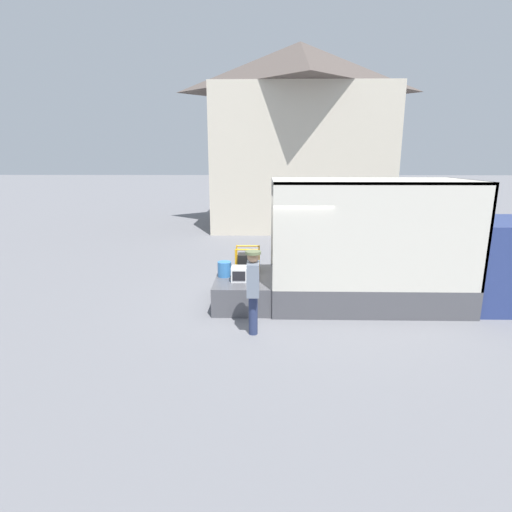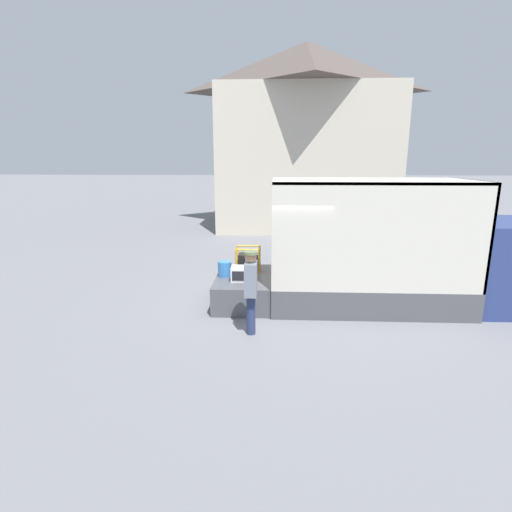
{
  "view_description": "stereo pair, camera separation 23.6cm",
  "coord_description": "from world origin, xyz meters",
  "px_view_note": "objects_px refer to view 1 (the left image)",
  "views": [
    {
      "loc": [
        -0.18,
        -9.34,
        3.43
      ],
      "look_at": [
        -0.37,
        -0.2,
        1.2
      ],
      "focal_mm": 28.0,
      "sensor_mm": 36.0,
      "label": 1
    },
    {
      "loc": [
        0.06,
        -9.33,
        3.43
      ],
      "look_at": [
        -0.37,
        -0.2,
        1.2
      ],
      "focal_mm": 28.0,
      "sensor_mm": 36.0,
      "label": 2
    }
  ],
  "objects_px": {
    "box_truck": "(433,267)",
    "portable_generator": "(248,262)",
    "orange_bucket": "(224,269)",
    "worker_person": "(253,284)",
    "microwave": "(241,274)"
  },
  "relations": [
    {
      "from": "microwave",
      "to": "orange_bucket",
      "type": "height_order",
      "value": "orange_bucket"
    },
    {
      "from": "orange_bucket",
      "to": "worker_person",
      "type": "xyz_separation_m",
      "value": [
        0.75,
        -1.85,
        0.22
      ]
    },
    {
      "from": "worker_person",
      "to": "box_truck",
      "type": "bearing_deg",
      "value": 23.88
    },
    {
      "from": "microwave",
      "to": "box_truck",
      "type": "bearing_deg",
      "value": 4.73
    },
    {
      "from": "box_truck",
      "to": "worker_person",
      "type": "height_order",
      "value": "box_truck"
    },
    {
      "from": "microwave",
      "to": "worker_person",
      "type": "height_order",
      "value": "worker_person"
    },
    {
      "from": "box_truck",
      "to": "microwave",
      "type": "height_order",
      "value": "box_truck"
    },
    {
      "from": "portable_generator",
      "to": "orange_bucket",
      "type": "xyz_separation_m",
      "value": [
        -0.56,
        -0.44,
        -0.06
      ]
    },
    {
      "from": "orange_bucket",
      "to": "portable_generator",
      "type": "bearing_deg",
      "value": 38.02
    },
    {
      "from": "box_truck",
      "to": "microwave",
      "type": "bearing_deg",
      "value": -175.27
    },
    {
      "from": "box_truck",
      "to": "portable_generator",
      "type": "distance_m",
      "value": 4.49
    },
    {
      "from": "orange_bucket",
      "to": "worker_person",
      "type": "distance_m",
      "value": 2.0
    },
    {
      "from": "portable_generator",
      "to": "orange_bucket",
      "type": "bearing_deg",
      "value": -141.98
    },
    {
      "from": "portable_generator",
      "to": "orange_bucket",
      "type": "distance_m",
      "value": 0.71
    },
    {
      "from": "microwave",
      "to": "worker_person",
      "type": "relative_size",
      "value": 0.27
    }
  ]
}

